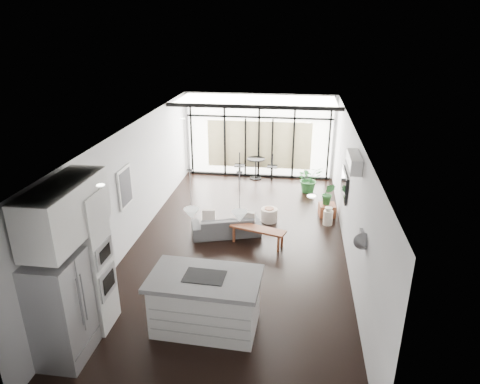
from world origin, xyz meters
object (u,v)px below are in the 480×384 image
(fridge, at_px, (61,309))
(pouf, at_px, (269,215))
(sofa, at_px, (226,222))
(tv, at_px, (345,185))
(island, at_px, (205,302))
(milk_can, at_px, (328,216))
(console_bench, at_px, (258,236))

(fridge, relative_size, pouf, 4.05)
(sofa, bearing_deg, tv, 171.80)
(sofa, bearing_deg, pouf, -155.65)
(island, relative_size, milk_can, 3.86)
(sofa, distance_m, console_bench, 0.93)
(sofa, distance_m, milk_can, 2.70)
(sofa, bearing_deg, milk_can, -178.16)
(pouf, bearing_deg, milk_can, 0.06)
(fridge, height_order, sofa, fridge)
(island, height_order, sofa, island)
(fridge, relative_size, milk_can, 3.67)
(console_bench, bearing_deg, milk_can, 54.30)
(pouf, height_order, milk_can, milk_can)
(sofa, xyz_separation_m, console_bench, (0.83, -0.40, -0.12))
(island, bearing_deg, pouf, 82.42)
(fridge, xyz_separation_m, tv, (4.63, 4.95, 0.41))
(fridge, distance_m, milk_can, 6.94)
(fridge, bearing_deg, island, 25.92)
(fridge, height_order, milk_can, fridge)
(console_bench, bearing_deg, tv, 40.68)
(milk_can, height_order, tv, tv)
(tv, bearing_deg, console_bench, -156.18)
(island, relative_size, sofa, 1.10)
(island, xyz_separation_m, sofa, (-0.23, 3.48, -0.18))
(island, distance_m, fridge, 2.29)
(console_bench, bearing_deg, island, -84.12)
(island, xyz_separation_m, pouf, (0.77, 4.39, -0.34))
(sofa, xyz_separation_m, tv, (2.84, 0.49, 0.97))
(pouf, relative_size, milk_can, 0.91)
(fridge, distance_m, sofa, 4.85)
(console_bench, bearing_deg, pouf, 99.22)
(milk_can, bearing_deg, pouf, -179.94)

